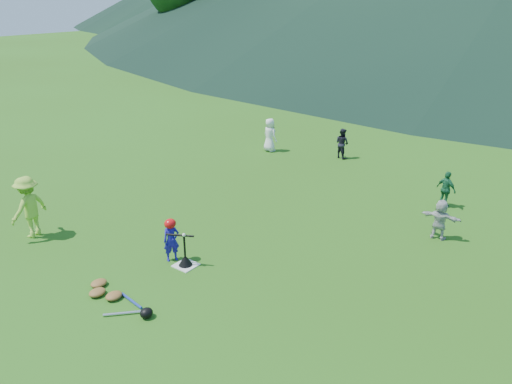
# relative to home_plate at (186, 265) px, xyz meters

# --- Properties ---
(ground) EXTENTS (120.00, 120.00, 0.00)m
(ground) POSITION_rel_home_plate_xyz_m (0.00, 0.00, -0.01)
(ground) COLOR #2C5A14
(ground) RESTS_ON ground
(home_plate) EXTENTS (0.45, 0.45, 0.02)m
(home_plate) POSITION_rel_home_plate_xyz_m (0.00, 0.00, 0.00)
(home_plate) COLOR silver
(home_plate) RESTS_ON ground
(baseball) EXTENTS (0.08, 0.08, 0.08)m
(baseball) POSITION_rel_home_plate_xyz_m (0.00, 0.00, 0.73)
(baseball) COLOR white
(baseball) RESTS_ON batting_tee
(batter_child) EXTENTS (0.37, 0.42, 0.96)m
(batter_child) POSITION_rel_home_plate_xyz_m (-0.41, 0.01, 0.47)
(batter_child) COLOR #1B1697
(batter_child) RESTS_ON ground
(adult_coach) EXTENTS (0.74, 1.06, 1.51)m
(adult_coach) POSITION_rel_home_plate_xyz_m (-3.91, -1.19, 0.74)
(adult_coach) COLOR #99CF3D
(adult_coach) RESTS_ON ground
(fielder_a) EXTENTS (0.66, 0.51, 1.21)m
(fielder_a) POSITION_rel_home_plate_xyz_m (-3.38, 7.80, 0.60)
(fielder_a) COLOR white
(fielder_a) RESTS_ON ground
(fielder_b) EXTENTS (0.60, 0.51, 1.06)m
(fielder_b) POSITION_rel_home_plate_xyz_m (-0.89, 8.66, 0.52)
(fielder_b) COLOR black
(fielder_b) RESTS_ON ground
(fielder_c) EXTENTS (0.64, 0.44, 1.01)m
(fielder_c) POSITION_rel_home_plate_xyz_m (3.38, 6.53, 0.49)
(fielder_c) COLOR #1E653D
(fielder_c) RESTS_ON ground
(fielder_d) EXTENTS (0.93, 0.36, 0.99)m
(fielder_d) POSITION_rel_home_plate_xyz_m (3.88, 4.54, 0.48)
(fielder_d) COLOR #BABABA
(fielder_d) RESTS_ON ground
(batting_tee) EXTENTS (0.30, 0.30, 0.68)m
(batting_tee) POSITION_rel_home_plate_xyz_m (0.00, 0.00, 0.12)
(batting_tee) COLOR black
(batting_tee) RESTS_ON home_plate
(batter_gear) EXTENTS (0.71, 0.30, 0.32)m
(batter_gear) POSITION_rel_home_plate_xyz_m (-0.38, 0.01, 0.85)
(batter_gear) COLOR red
(batter_gear) RESTS_ON ground
(equipment_pile) EXTENTS (1.80, 0.77, 0.19)m
(equipment_pile) POSITION_rel_home_plate_xyz_m (-0.22, -1.73, 0.06)
(equipment_pile) COLOR olive
(equipment_pile) RESTS_ON ground
(outfield_fence) EXTENTS (70.07, 0.08, 1.33)m
(outfield_fence) POSITION_rel_home_plate_xyz_m (0.00, 28.00, 0.69)
(outfield_fence) COLOR gray
(outfield_fence) RESTS_ON ground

